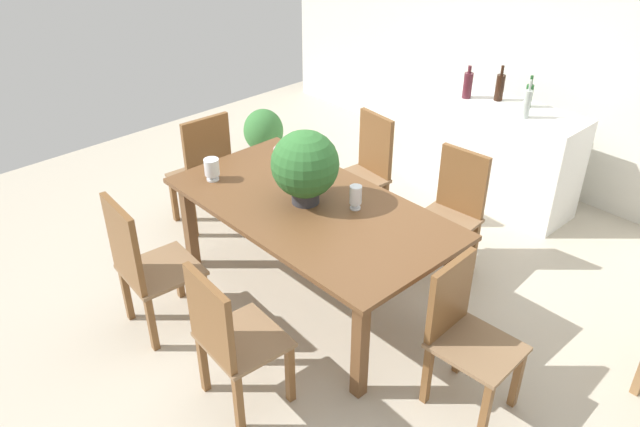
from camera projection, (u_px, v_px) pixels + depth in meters
ground_plane at (330, 283)px, 4.76m from camera, size 7.04×7.04×0.00m
back_wall at (543, 45)px, 5.58m from camera, size 6.40×0.10×2.60m
dining_table at (311, 216)px, 4.29m from camera, size 2.02×1.07×0.77m
chair_far_right at (453, 208)px, 4.69m from camera, size 0.46×0.48×0.96m
chair_foot_end at (463, 330)px, 3.56m from camera, size 0.49×0.44×0.93m
chair_head_end at (204, 168)px, 5.17m from camera, size 0.43×0.47×1.02m
chair_far_left at (366, 167)px, 5.24m from camera, size 0.45×0.47×0.97m
chair_near_left at (143, 262)px, 4.05m from camera, size 0.50×0.50×1.01m
chair_near_right at (228, 335)px, 3.49m from camera, size 0.49×0.46×0.95m
flower_centerpiece at (305, 165)px, 4.14m from camera, size 0.46×0.46×0.52m
crystal_vase_left at (212, 168)px, 4.50m from camera, size 0.11×0.11×0.17m
crystal_vase_center_near at (356, 196)px, 4.16m from camera, size 0.08×0.08×0.17m
wine_glass at (301, 163)px, 4.53m from camera, size 0.07×0.07×0.16m
kitchen_counter at (489, 150)px, 5.68m from camera, size 1.60×0.50×0.92m
wine_bottle_green at (500, 87)px, 5.41m from camera, size 0.07×0.07×0.31m
wine_bottle_tall at (468, 85)px, 5.46m from camera, size 0.08×0.08×0.29m
wine_bottle_dark at (529, 95)px, 5.29m from camera, size 0.06×0.06×0.27m
wine_bottle_clear at (527, 103)px, 5.07m from camera, size 0.06×0.06×0.32m
potted_plant_floor at (264, 133)px, 6.39m from camera, size 0.41×0.41×0.55m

